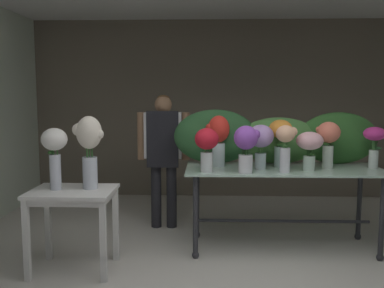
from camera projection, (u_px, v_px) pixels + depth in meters
ground_plane at (232, 236)px, 4.76m from camera, size 8.75×8.75×0.00m
wall_back at (226, 109)px, 6.58m from camera, size 5.93×0.12×2.67m
display_table_glass at (283, 181)px, 4.32m from camera, size 1.95×0.81×0.84m
side_table_white at (73, 201)px, 3.78m from camera, size 0.73×0.57×0.73m
florist at (163, 146)px, 4.99m from camera, size 0.61×0.24×1.56m
foliage_backdrop at (270, 138)px, 4.56m from camera, size 2.16×0.30×0.57m
vase_peach_anemones at (286, 144)px, 4.04m from camera, size 0.21×0.18×0.45m
vase_coral_peonies at (328, 139)px, 4.26m from camera, size 0.24×0.23×0.47m
vase_crimson_dahlias at (206, 145)px, 4.05m from camera, size 0.23×0.23×0.42m
vase_scarlet_snapdragons at (218, 137)px, 4.37m from camera, size 0.25×0.22×0.52m
vase_sunset_carnations at (280, 137)px, 4.34m from camera, size 0.24×0.24×0.48m
vase_magenta_freesia at (374, 140)px, 4.26m from camera, size 0.22×0.22×0.41m
vase_violet_stock at (246, 145)px, 4.00m from camera, size 0.25×0.23×0.45m
vase_lilac_tulips at (261, 140)px, 4.20m from camera, size 0.25×0.25×0.44m
vase_blush_hydrangea at (310, 145)px, 4.12m from camera, size 0.26×0.26×0.38m
vase_white_roses_tall at (55, 150)px, 3.74m from camera, size 0.22×0.22×0.54m
vase_cream_lisianthus_tall at (89, 145)px, 3.78m from camera, size 0.28×0.22×0.64m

